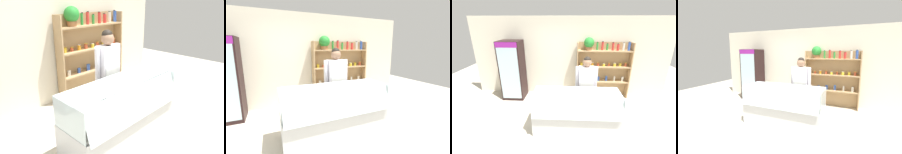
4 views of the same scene
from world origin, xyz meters
TOP-DOWN VIEW (x-y plane):
  - ground_plane at (0.00, 0.00)m, footprint 12.00×12.00m
  - back_wall at (0.00, 2.13)m, footprint 6.80×0.10m
  - shelving_unit at (1.03, 1.93)m, footprint 1.78×0.33m
  - deli_display_case at (0.18, 0.10)m, footprint 2.03×0.77m
  - shop_clerk at (0.44, 0.67)m, footprint 0.58×0.25m

SIDE VIEW (x-z plane):
  - ground_plane at x=0.00m, z-range 0.00..0.00m
  - deli_display_case at x=0.18m, z-range -0.19..0.82m
  - shop_clerk at x=0.44m, z-range 0.16..1.87m
  - shelving_unit at x=1.03m, z-range 0.17..2.23m
  - back_wall at x=0.00m, z-range 0.00..2.70m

